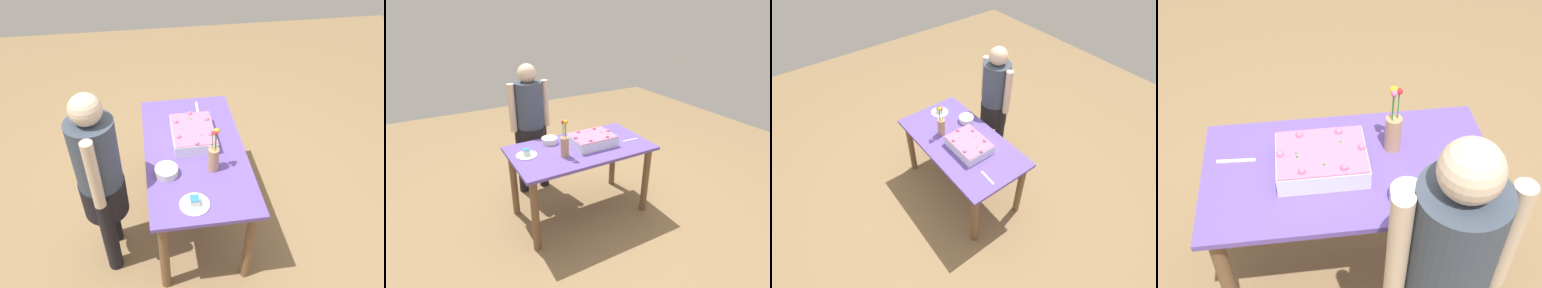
% 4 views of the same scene
% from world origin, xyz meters
% --- Properties ---
extents(ground_plane, '(8.00, 8.00, 0.00)m').
position_xyz_m(ground_plane, '(0.00, 0.00, 0.00)').
color(ground_plane, '#90714B').
extents(dining_table, '(1.37, 0.75, 0.77)m').
position_xyz_m(dining_table, '(0.00, 0.00, 0.63)').
color(dining_table, '#664DAC').
rests_on(dining_table, ground_plane).
extents(sheet_cake, '(0.41, 0.32, 0.13)m').
position_xyz_m(sheet_cake, '(-0.13, 0.01, 0.82)').
color(sheet_cake, white).
rests_on(sheet_cake, dining_table).
extents(serving_plate_with_slice, '(0.20, 0.20, 0.07)m').
position_xyz_m(serving_plate_with_slice, '(0.53, -0.08, 0.79)').
color(serving_plate_with_slice, white).
rests_on(serving_plate_with_slice, dining_table).
extents(cake_knife, '(0.18, 0.03, 0.00)m').
position_xyz_m(cake_knife, '(-0.53, 0.10, 0.77)').
color(cake_knife, silver).
rests_on(cake_knife, dining_table).
extents(flower_vase, '(0.08, 0.08, 0.36)m').
position_xyz_m(flower_vase, '(0.22, 0.10, 0.89)').
color(flower_vase, tan).
rests_on(flower_vase, dining_table).
extents(fruit_bowl, '(0.16, 0.16, 0.06)m').
position_xyz_m(fruit_bowl, '(0.23, -0.23, 0.80)').
color(fruit_bowl, silver).
rests_on(fruit_bowl, dining_table).
extents(person_standing, '(0.45, 0.31, 1.49)m').
position_xyz_m(person_standing, '(0.26, -0.67, 0.85)').
color(person_standing, black).
rests_on(person_standing, ground_plane).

